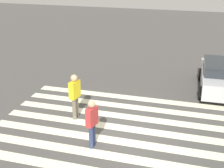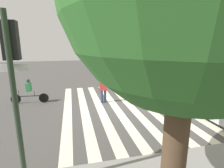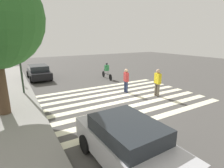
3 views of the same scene
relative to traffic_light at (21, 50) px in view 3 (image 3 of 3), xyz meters
The scene contains 10 objects.
ground_plane 7.54m from the traffic_light, 127.45° to the right, with size 60.00×60.00×0.00m, color #4C4947.
sidewalk_curb 5.22m from the traffic_light, 169.29° to the left, with size 36.00×2.50×0.14m.
crosswalk_stripes 7.54m from the traffic_light, 127.45° to the right, with size 6.95×10.00×0.01m.
traffic_light is the anchor object (origin of this frame).
parking_meter 3.06m from the traffic_light, ahead, with size 0.15×0.15×1.26m.
pedestrian_adult_yellow_jacket 9.35m from the traffic_light, 122.84° to the right, with size 0.55×0.33×1.86m.
pedestrian_adult_blue_shirt 7.39m from the traffic_light, 116.62° to the right, with size 0.52×0.32×1.73m.
cyclist_far_lane 7.74m from the traffic_light, 79.04° to the right, with size 2.30×0.42×1.57m.
car_parked_silver_sedan 9.90m from the traffic_light, 167.93° to the right, with size 4.10×1.98×1.47m.
car_parked_far_curb 5.50m from the traffic_light, 18.58° to the right, with size 4.33×1.93×1.34m.
Camera 3 is at (-9.00, 6.22, 3.83)m, focal length 28.00 mm.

